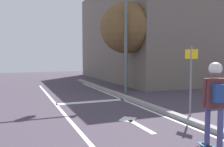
{
  "coord_description": "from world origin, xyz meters",
  "views": [
    {
      "loc": [
        -1.25,
        -0.51,
        1.98
      ],
      "look_at": [
        1.53,
        6.3,
        1.44
      ],
      "focal_mm": 38.4,
      "sensor_mm": 36.0,
      "label": 1
    }
  ],
  "objects_px": {
    "traffic_signal_mast": "(100,10)",
    "roadside_tree": "(126,28)",
    "skater": "(215,94)",
    "street_sign_post": "(191,71)"
  },
  "relations": [
    {
      "from": "traffic_signal_mast",
      "to": "street_sign_post",
      "type": "distance_m",
      "value": 6.02
    },
    {
      "from": "traffic_signal_mast",
      "to": "street_sign_post",
      "type": "relative_size",
      "value": 2.56
    },
    {
      "from": "skater",
      "to": "roadside_tree",
      "type": "bearing_deg",
      "value": 75.54
    },
    {
      "from": "skater",
      "to": "traffic_signal_mast",
      "type": "relative_size",
      "value": 0.3
    },
    {
      "from": "traffic_signal_mast",
      "to": "roadside_tree",
      "type": "xyz_separation_m",
      "value": [
        2.09,
        1.41,
        -0.61
      ]
    },
    {
      "from": "roadside_tree",
      "to": "traffic_signal_mast",
      "type": "bearing_deg",
      "value": -146.07
    },
    {
      "from": "skater",
      "to": "roadside_tree",
      "type": "height_order",
      "value": "roadside_tree"
    },
    {
      "from": "traffic_signal_mast",
      "to": "roadside_tree",
      "type": "height_order",
      "value": "traffic_signal_mast"
    },
    {
      "from": "skater",
      "to": "roadside_tree",
      "type": "relative_size",
      "value": 0.35
    },
    {
      "from": "street_sign_post",
      "to": "roadside_tree",
      "type": "relative_size",
      "value": 0.45
    }
  ]
}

